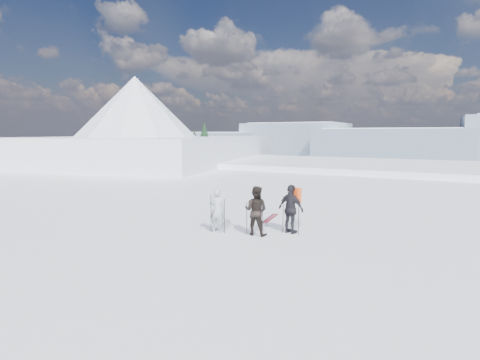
% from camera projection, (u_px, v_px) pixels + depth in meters
% --- Properties ---
extents(lake_basin, '(820.00, 820.00, 71.62)m').
position_uv_depth(lake_basin, '(386.00, 233.00, 37.45)').
color(lake_basin, white).
rests_on(lake_basin, ground).
extents(far_mountain_range, '(770.00, 110.00, 53.00)m').
position_uv_depth(far_mountain_range, '(461.00, 143.00, 398.33)').
color(far_mountain_range, slate).
rests_on(far_mountain_range, ground).
extents(near_ridge, '(31.37, 35.68, 25.62)m').
position_uv_depth(near_ridge, '(169.00, 187.00, 48.61)').
color(near_ridge, white).
rests_on(near_ridge, ground).
extents(skier_grey, '(0.62, 0.45, 1.57)m').
position_uv_depth(skier_grey, '(217.00, 210.00, 13.08)').
color(skier_grey, '#9FA6AD').
rests_on(skier_grey, ground).
extents(skier_dark, '(0.87, 0.70, 1.69)m').
position_uv_depth(skier_dark, '(256.00, 211.00, 12.71)').
color(skier_dark, black).
rests_on(skier_dark, ground).
extents(skier_pack, '(1.08, 0.68, 1.71)m').
position_uv_depth(skier_pack, '(291.00, 209.00, 12.92)').
color(skier_pack, black).
rests_on(skier_pack, ground).
extents(backpack, '(0.41, 0.30, 0.52)m').
position_uv_depth(backpack, '(296.00, 177.00, 12.96)').
color(backpack, '#F34C16').
rests_on(backpack, skier_pack).
extents(ski_poles, '(2.91, 1.04, 1.34)m').
position_uv_depth(ski_poles, '(254.00, 216.00, 12.83)').
color(ski_poles, black).
rests_on(ski_poles, ground).
extents(skis_loose, '(0.43, 1.70, 0.03)m').
position_uv_depth(skis_loose, '(270.00, 218.00, 15.27)').
color(skis_loose, black).
rests_on(skis_loose, ground).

